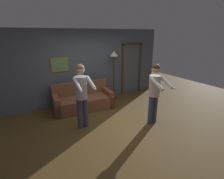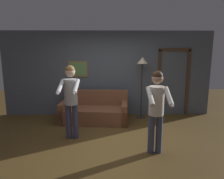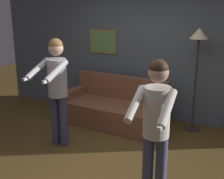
# 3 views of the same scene
# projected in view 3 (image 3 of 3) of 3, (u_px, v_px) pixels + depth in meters

# --- Properties ---
(ground_plane) EXTENTS (12.00, 12.00, 0.00)m
(ground_plane) POSITION_uv_depth(u_px,v_px,m) (99.00, 162.00, 4.56)
(ground_plane) COLOR brown
(back_wall_assembly) EXTENTS (6.40, 0.10, 2.60)m
(back_wall_assembly) POSITION_uv_depth(u_px,v_px,m) (147.00, 52.00, 5.99)
(back_wall_assembly) COLOR #535C66
(back_wall_assembly) RESTS_ON ground_plane
(couch) EXTENTS (1.97, 1.02, 0.87)m
(couch) POSITION_uv_depth(u_px,v_px,m) (114.00, 110.00, 5.87)
(couch) COLOR brown
(couch) RESTS_ON ground_plane
(torchiere_lamp) EXTENTS (0.32, 0.32, 1.83)m
(torchiere_lamp) POSITION_uv_depth(u_px,v_px,m) (198.00, 47.00, 5.26)
(torchiere_lamp) COLOR #332D28
(torchiere_lamp) RESTS_ON ground_plane
(person_standing_left) EXTENTS (0.45, 0.72, 1.73)m
(person_standing_left) POSITION_uv_depth(u_px,v_px,m) (57.00, 82.00, 4.80)
(person_standing_left) COLOR #3F3F64
(person_standing_left) RESTS_ON ground_plane
(person_standing_right) EXTENTS (0.43, 0.68, 1.69)m
(person_standing_right) POSITION_uv_depth(u_px,v_px,m) (156.00, 119.00, 3.44)
(person_standing_right) COLOR #434C69
(person_standing_right) RESTS_ON ground_plane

